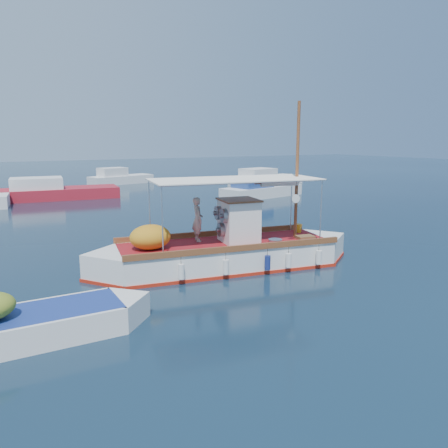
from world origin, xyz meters
TOP-DOWN VIEW (x-y plane):
  - ground at (0.00, 0.00)m, footprint 160.00×160.00m
  - fishing_caique at (-0.65, 0.72)m, footprint 9.41×3.73m
  - dinghy at (-7.23, -2.02)m, footprint 5.73×1.62m
  - bg_boat_n at (-3.18, 21.81)m, footprint 8.94×3.70m
  - bg_boat_ne at (10.67, 15.34)m, footprint 7.10×3.60m
  - bg_boat_e at (15.97, 22.44)m, footprint 7.93×4.03m
  - bg_boat_far_n at (4.16, 30.11)m, footprint 6.53×3.50m

SIDE VIEW (x-z plane):
  - ground at x=0.00m, z-range 0.00..0.00m
  - dinghy at x=-7.23m, z-range -0.41..0.99m
  - bg_boat_ne at x=10.67m, z-range -0.41..1.39m
  - bg_boat_e at x=15.97m, z-range -0.41..1.39m
  - bg_boat_n at x=-3.18m, z-range -0.41..1.39m
  - bg_boat_far_n at x=4.16m, z-range -0.41..1.39m
  - fishing_caique at x=-0.65m, z-range -2.40..3.42m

